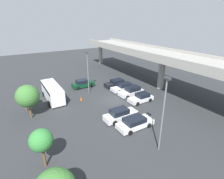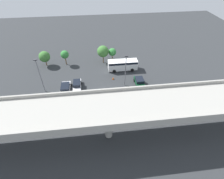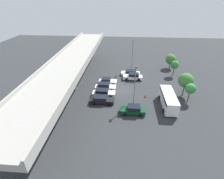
{
  "view_description": "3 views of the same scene",
  "coord_description": "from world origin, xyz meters",
  "px_view_note": "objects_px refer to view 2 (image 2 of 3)",
  "views": [
    {
      "loc": [
        23.32,
        -14.42,
        13.05
      ],
      "look_at": [
        0.49,
        -0.63,
        2.29
      ],
      "focal_mm": 28.0,
      "sensor_mm": 36.0,
      "label": 1
    },
    {
      "loc": [
        1.58,
        29.12,
        25.67
      ],
      "look_at": [
        -1.65,
        2.06,
        2.68
      ],
      "focal_mm": 28.0,
      "sensor_mm": 36.0,
      "label": 2
    },
    {
      "loc": [
        -34.7,
        -0.34,
        19.25
      ],
      "look_at": [
        -1.57,
        2.24,
        0.9
      ],
      "focal_mm": 28.0,
      "sensor_mm": 36.0,
      "label": 3
    }
  ],
  "objects_px": {
    "shuttle_bus": "(123,64)",
    "tree_front_right": "(65,55)",
    "lamp_post_near_aisle": "(40,74)",
    "lamp_post_mid_lot": "(126,69)",
    "parked_car_6": "(65,88)",
    "tree_front_centre": "(103,51)",
    "parked_car_4": "(91,104)",
    "traffic_cone": "(113,78)",
    "parked_car_2": "(119,103)",
    "parked_car_3": "(106,103)",
    "parked_car_1": "(132,101)",
    "tree_front_far_right": "(44,57)",
    "parked_car_5": "(77,86)",
    "parked_car_0": "(140,82)",
    "tree_front_left": "(112,52)"
  },
  "relations": [
    {
      "from": "parked_car_5",
      "to": "tree_front_centre",
      "type": "distance_m",
      "value": 12.84
    },
    {
      "from": "lamp_post_mid_lot",
      "to": "traffic_cone",
      "type": "xyz_separation_m",
      "value": [
        2.43,
        -2.55,
        -4.26
      ]
    },
    {
      "from": "parked_car_0",
      "to": "traffic_cone",
      "type": "xyz_separation_m",
      "value": [
        5.89,
        -2.78,
        -0.43
      ]
    },
    {
      "from": "lamp_post_near_aisle",
      "to": "parked_car_0",
      "type": "bearing_deg",
      "value": 179.47
    },
    {
      "from": "parked_car_6",
      "to": "tree_front_centre",
      "type": "relative_size",
      "value": 0.98
    },
    {
      "from": "parked_car_6",
      "to": "tree_front_right",
      "type": "relative_size",
      "value": 1.19
    },
    {
      "from": "parked_car_4",
      "to": "parked_car_0",
      "type": "bearing_deg",
      "value": -63.09
    },
    {
      "from": "parked_car_0",
      "to": "tree_front_right",
      "type": "height_order",
      "value": "tree_front_right"
    },
    {
      "from": "parked_car_1",
      "to": "parked_car_5",
      "type": "distance_m",
      "value": 13.09
    },
    {
      "from": "tree_front_right",
      "to": "lamp_post_near_aisle",
      "type": "bearing_deg",
      "value": 70.48
    },
    {
      "from": "parked_car_0",
      "to": "lamp_post_mid_lot",
      "type": "distance_m",
      "value": 5.16
    },
    {
      "from": "parked_car_6",
      "to": "traffic_cone",
      "type": "xyz_separation_m",
      "value": [
        -11.12,
        -2.95,
        -0.35
      ]
    },
    {
      "from": "parked_car_3",
      "to": "parked_car_4",
      "type": "xyz_separation_m",
      "value": [
        3.01,
        -0.24,
        -0.09
      ]
    },
    {
      "from": "tree_front_centre",
      "to": "tree_front_right",
      "type": "distance_m",
      "value": 10.15
    },
    {
      "from": "shuttle_bus",
      "to": "parked_car_6",
      "type": "bearing_deg",
      "value": 26.14
    },
    {
      "from": "parked_car_4",
      "to": "traffic_cone",
      "type": "distance_m",
      "value": 10.26
    },
    {
      "from": "lamp_post_near_aisle",
      "to": "tree_front_right",
      "type": "xyz_separation_m",
      "value": [
        -3.88,
        -10.94,
        -1.78
      ]
    },
    {
      "from": "parked_car_4",
      "to": "tree_front_centre",
      "type": "xyz_separation_m",
      "value": [
        -3.86,
        -16.77,
        2.71
      ]
    },
    {
      "from": "parked_car_0",
      "to": "lamp_post_near_aisle",
      "type": "distance_m",
      "value": 22.01
    },
    {
      "from": "tree_front_right",
      "to": "tree_front_left",
      "type": "bearing_deg",
      "value": -179.47
    },
    {
      "from": "shuttle_bus",
      "to": "parked_car_2",
      "type": "bearing_deg",
      "value": 77.07
    },
    {
      "from": "parked_car_2",
      "to": "traffic_cone",
      "type": "xyz_separation_m",
      "value": [
        0.04,
        -8.9,
        -0.37
      ]
    },
    {
      "from": "parked_car_5",
      "to": "tree_front_right",
      "type": "distance_m",
      "value": 11.47
    },
    {
      "from": "parked_car_4",
      "to": "lamp_post_mid_lot",
      "type": "xyz_separation_m",
      "value": [
        -8.01,
        -6.05,
        3.9
      ]
    },
    {
      "from": "lamp_post_near_aisle",
      "to": "lamp_post_mid_lot",
      "type": "bearing_deg",
      "value": -179.91
    },
    {
      "from": "tree_front_right",
      "to": "parked_car_0",
      "type": "bearing_deg",
      "value": 147.91
    },
    {
      "from": "parked_car_2",
      "to": "parked_car_3",
      "type": "bearing_deg",
      "value": 88.73
    },
    {
      "from": "shuttle_bus",
      "to": "tree_front_right",
      "type": "relative_size",
      "value": 1.85
    },
    {
      "from": "lamp_post_near_aisle",
      "to": "tree_front_far_right",
      "type": "height_order",
      "value": "lamp_post_near_aisle"
    },
    {
      "from": "parked_car_0",
      "to": "parked_car_4",
      "type": "height_order",
      "value": "parked_car_0"
    },
    {
      "from": "parked_car_5",
      "to": "lamp_post_mid_lot",
      "type": "distance_m",
      "value": 11.61
    },
    {
      "from": "parked_car_4",
      "to": "parked_car_5",
      "type": "height_order",
      "value": "parked_car_5"
    },
    {
      "from": "parked_car_3",
      "to": "tree_front_right",
      "type": "distance_m",
      "value": 19.68
    },
    {
      "from": "parked_car_0",
      "to": "lamp_post_mid_lot",
      "type": "xyz_separation_m",
      "value": [
        3.46,
        -0.23,
        3.82
      ]
    },
    {
      "from": "parked_car_6",
      "to": "tree_front_centre",
      "type": "distance_m",
      "value": 14.81
    },
    {
      "from": "parked_car_1",
      "to": "tree_front_centre",
      "type": "bearing_deg",
      "value": 14.92
    },
    {
      "from": "parked_car_1",
      "to": "tree_front_right",
      "type": "height_order",
      "value": "tree_front_right"
    },
    {
      "from": "parked_car_4",
      "to": "parked_car_6",
      "type": "relative_size",
      "value": 0.89
    },
    {
      "from": "parked_car_2",
      "to": "lamp_post_near_aisle",
      "type": "distance_m",
      "value": 17.49
    },
    {
      "from": "parked_car_3",
      "to": "tree_front_far_right",
      "type": "bearing_deg",
      "value": 40.06
    },
    {
      "from": "parked_car_1",
      "to": "tree_front_far_right",
      "type": "relative_size",
      "value": 1.14
    },
    {
      "from": "parked_car_2",
      "to": "lamp_post_mid_lot",
      "type": "relative_size",
      "value": 0.62
    },
    {
      "from": "parked_car_3",
      "to": "parked_car_4",
      "type": "height_order",
      "value": "parked_car_3"
    },
    {
      "from": "parked_car_3",
      "to": "traffic_cone",
      "type": "distance_m",
      "value": 9.22
    },
    {
      "from": "parked_car_6",
      "to": "lamp_post_mid_lot",
      "type": "xyz_separation_m",
      "value": [
        -13.55,
        -0.4,
        3.9
      ]
    },
    {
      "from": "parked_car_5",
      "to": "parked_car_6",
      "type": "height_order",
      "value": "parked_car_5"
    },
    {
      "from": "parked_car_2",
      "to": "lamp_post_mid_lot",
      "type": "height_order",
      "value": "lamp_post_mid_lot"
    },
    {
      "from": "parked_car_1",
      "to": "tree_front_right",
      "type": "relative_size",
      "value": 1.14
    },
    {
      "from": "lamp_post_mid_lot",
      "to": "parked_car_2",
      "type": "bearing_deg",
      "value": 69.43
    },
    {
      "from": "parked_car_2",
      "to": "lamp_post_near_aisle",
      "type": "bearing_deg",
      "value": 68.17
    }
  ]
}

